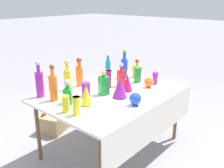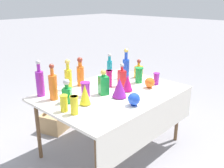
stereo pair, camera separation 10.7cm
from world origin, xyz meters
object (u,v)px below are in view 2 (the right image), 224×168
fluted_vase_0 (85,94)px  square_decanter_1 (67,93)px  slender_vase_5 (139,75)px  fluted_vase_2 (128,83)px  square_decanter_3 (139,70)px  slender_vase_3 (85,89)px  square_decanter_2 (104,84)px  fluted_vase_1 (119,88)px  round_bowl_1 (134,99)px  cardboard_box_behind_left (80,107)px  tall_bottle_5 (126,66)px  slender_vase_0 (156,78)px  slender_vase_2 (109,78)px  square_decanter_0 (122,77)px  tall_bottle_4 (68,77)px  round_bowl_0 (150,83)px  tall_bottle_3 (53,86)px  tall_bottle_0 (110,68)px  cardboard_box_behind_right (59,119)px  tall_bottle_1 (80,73)px  slender_vase_1 (64,103)px  slender_vase_4 (74,104)px  tall_bottle_2 (40,82)px

fluted_vase_0 → square_decanter_1: bearing=117.9°
slender_vase_5 → fluted_vase_2: size_ratio=0.99×
square_decanter_3 → slender_vase_3: square_decanter_3 is taller
slender_vase_3 → square_decanter_2: bearing=-29.5°
fluted_vase_1 → round_bowl_1: fluted_vase_1 is taller
square_decanter_1 → cardboard_box_behind_left: square_decanter_1 is taller
tall_bottle_5 → square_decanter_1: size_ratio=1.56×
square_decanter_1 → slender_vase_0: size_ratio=1.70×
square_decanter_3 → square_decanter_1: bearing=179.6°
slender_vase_2 → slender_vase_5: slender_vase_2 is taller
tall_bottle_5 → square_decanter_0: tall_bottle_5 is taller
tall_bottle_4 → round_bowl_0: bearing=-44.4°
slender_vase_5 → fluted_vase_0: bearing=-178.3°
square_decanter_3 → cardboard_box_behind_left: square_decanter_3 is taller
slender_vase_0 → slender_vase_5: size_ratio=0.77×
tall_bottle_3 → square_decanter_1: bearing=-76.3°
tall_bottle_0 → tall_bottle_3: bearing=-175.4°
slender_vase_0 → fluted_vase_2: size_ratio=0.76×
tall_bottle_0 → cardboard_box_behind_right: (-0.50, 0.56, -0.78)m
tall_bottle_4 → fluted_vase_1: tall_bottle_4 is taller
tall_bottle_1 → slender_vase_1: tall_bottle_1 is taller
square_decanter_0 → round_bowl_0: size_ratio=2.25×
slender_vase_3 → fluted_vase_0: 0.23m
slender_vase_2 → slender_vase_4: bearing=-159.6°
square_decanter_1 → round_bowl_1: 0.70m
tall_bottle_3 → slender_vase_2: bearing=-12.9°
tall_bottle_3 → fluted_vase_2: tall_bottle_3 is taller
cardboard_box_behind_left → cardboard_box_behind_right: (-0.46, -0.07, -0.01)m
slender_vase_2 → cardboard_box_behind_right: bearing=106.9°
round_bowl_0 → tall_bottle_2: bearing=144.5°
slender_vase_5 → round_bowl_1: 0.74m
fluted_vase_2 → cardboard_box_behind_left: (0.19, 1.13, -0.73)m
slender_vase_4 → slender_vase_5: slender_vase_5 is taller
tall_bottle_1 → slender_vase_3: size_ratio=2.19×
square_decanter_0 → fluted_vase_0: (-0.69, -0.10, -0.00)m
square_decanter_3 → cardboard_box_behind_right: bearing=134.1°
fluted_vase_1 → round_bowl_0: (0.48, -0.07, -0.05)m
slender_vase_4 → fluted_vase_2: (0.81, 0.02, 0.01)m
tall_bottle_5 → square_decanter_0: (-0.29, -0.18, -0.04)m
tall_bottle_3 → square_decanter_1: (0.04, -0.18, -0.05)m
square_decanter_2 → fluted_vase_2: 0.30m
tall_bottle_0 → tall_bottle_2: size_ratio=0.84×
slender_vase_3 → square_decanter_3: bearing=-0.2°
tall_bottle_3 → tall_bottle_4: tall_bottle_3 is taller
slender_vase_1 → fluted_vase_0: 0.25m
tall_bottle_2 → square_decanter_3: (1.29, -0.38, -0.06)m
tall_bottle_4 → tall_bottle_5: size_ratio=0.91×
fluted_vase_2 → cardboard_box_behind_right: 1.32m
tall_bottle_2 → round_bowl_0: (1.04, -0.74, -0.10)m
slender_vase_5 → fluted_vase_0: (-0.94, -0.03, 0.01)m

